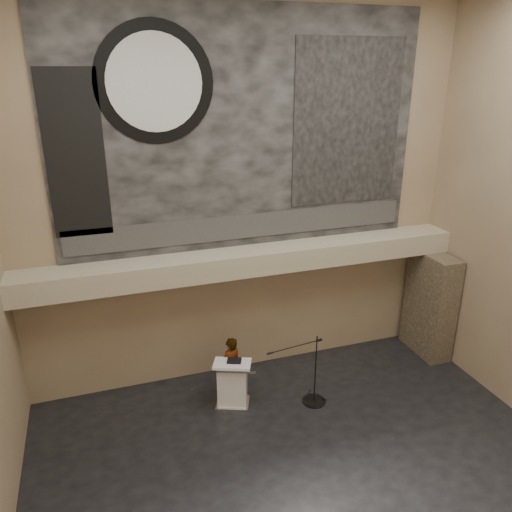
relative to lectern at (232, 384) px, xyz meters
name	(u,v)px	position (x,y,z in m)	size (l,w,h in m)	color
floor	(313,482)	(0.76, -2.56, -0.55)	(10.00, 10.00, 0.00)	black
wall_back	(244,199)	(0.76, 1.44, 3.70)	(10.00, 0.02, 8.50)	#876E56
soffit	(250,260)	(0.76, 1.04, 2.40)	(10.00, 0.80, 0.50)	tan
sprinkler_left	(180,282)	(-0.84, 0.99, 2.12)	(0.04, 0.04, 0.06)	#B2893D
sprinkler_right	(328,263)	(2.66, 0.99, 2.12)	(0.04, 0.04, 0.06)	#B2893D
banner	(244,132)	(0.76, 1.41, 5.15)	(8.00, 0.05, 5.00)	black
banner_text_strip	(246,226)	(0.76, 1.37, 3.10)	(7.76, 0.02, 0.55)	#313131
banner_clock_rim	(155,83)	(-1.04, 1.37, 6.15)	(2.30, 2.30, 0.02)	black
banner_clock_face	(155,83)	(-1.04, 1.35, 6.15)	(1.84, 1.84, 0.02)	silver
banner_building_print	(348,124)	(3.16, 1.37, 5.25)	(2.60, 0.02, 3.60)	black
banner_brick_print	(75,156)	(-2.64, 1.37, 4.85)	(1.10, 0.02, 3.20)	black
stone_pier	(430,304)	(5.41, 0.59, 0.80)	(0.60, 1.40, 2.70)	#413628
lectern	(232,384)	(0.00, 0.00, 0.00)	(0.94, 0.81, 1.14)	silver
binder	(234,361)	(0.05, 0.01, 0.56)	(0.30, 0.24, 0.04)	black
papers	(225,363)	(-0.16, 0.01, 0.55)	(0.23, 0.32, 0.01)	silver
speaker_person	(231,367)	(0.08, 0.39, 0.17)	(0.53, 0.35, 1.45)	silver
mic_stand	(313,393)	(1.71, -0.46, -0.30)	(1.43, 0.52, 1.66)	black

